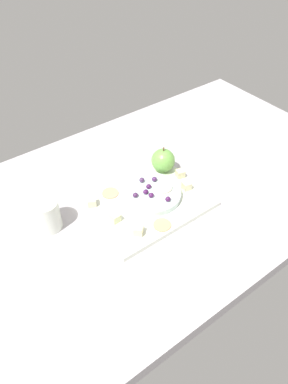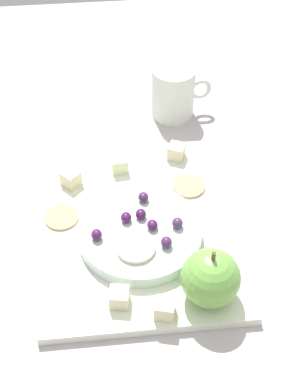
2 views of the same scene
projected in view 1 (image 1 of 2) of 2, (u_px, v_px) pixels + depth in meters
table at (148, 197)px, 116.95cm from camera, size 148.42×84.00×4.13cm
platter at (145, 202)px, 111.43cm from camera, size 34.93×28.26×1.48cm
serving_dish at (152, 194)px, 111.41cm from camera, size 17.52×17.52×2.03cm
apple_whole at (163, 160)px, 118.85cm from camera, size 7.65×7.65×7.65cm
apple_stem at (164, 149)px, 115.85cm from camera, size 0.50×0.50×1.20cm
cheese_cube_0 at (138, 230)px, 100.41cm from camera, size 3.50×3.50×2.48cm
cheese_cube_1 at (92, 202)px, 108.47cm from camera, size 3.29×3.29×2.48cm
cheese_cube_2 at (115, 218)px, 103.85cm from camera, size 2.65×2.65×2.48cm
cheese_cube_3 at (180, 174)px, 118.02cm from camera, size 3.01×3.01×2.48cm
cheese_cube_4 at (187, 186)px, 113.77cm from camera, size 2.86×2.86×2.48cm
cracker_0 at (110, 193)px, 112.84cm from camera, size 5.00×5.00×0.40cm
cracker_1 at (162, 225)px, 103.29cm from camera, size 5.00×5.00×0.40cm
grape_0 at (149, 186)px, 111.35cm from camera, size 1.66×1.49×1.36cm
grape_1 at (146, 192)px, 109.55cm from camera, size 1.66×1.49×1.41cm
grape_2 at (142, 180)px, 113.37cm from camera, size 1.66×1.49×1.55cm
grape_3 at (167, 200)px, 106.97cm from camera, size 1.66×1.49×1.58cm
grape_4 at (135, 195)px, 108.51cm from camera, size 1.66×1.49×1.43cm
grape_5 at (151, 195)px, 108.47cm from camera, size 1.66×1.49×1.43cm
grape_6 at (155, 179)px, 113.61cm from camera, size 1.66×1.49×1.57cm
apple_slice_0 at (163, 187)px, 111.56cm from camera, size 5.41×5.41×0.60cm
cup at (46, 215)px, 102.01cm from camera, size 7.49×10.70×9.40cm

